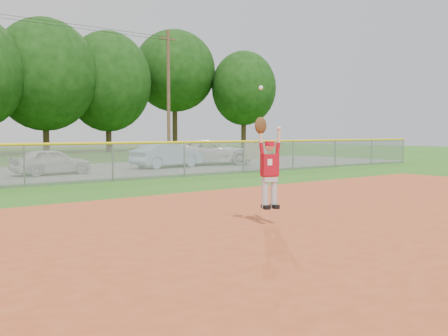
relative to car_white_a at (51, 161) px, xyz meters
The scene contains 10 objects.
ground 14.47m from the car_white_a, 86.57° to the right, with size 120.00×120.00×0.00m, color #275A14.
clay_infield 17.46m from the car_white_a, 87.16° to the right, with size 24.00×16.00×0.04m, color #A23F1D.
parking_strip 1.89m from the car_white_a, 61.23° to the left, with size 44.00×10.00×0.03m, color slate.
car_white_a is the anchor object (origin of this frame).
car_blue 6.54m from the car_white_a, ahead, with size 1.41×4.06×1.34m, color #91BBD9.
car_white_b 9.80m from the car_white_a, ahead, with size 2.46×5.34×1.48m, color white.
sponsor_sign 10.15m from the car_white_a, 16.98° to the right, with size 1.58×0.17×1.41m.
outfield_fence 4.52m from the car_white_a, 78.96° to the right, with size 40.06×0.10×1.55m.
power_lines 8.79m from the car_white_a, 76.17° to the left, with size 19.40×0.24×9.00m.
ballplayer 15.00m from the car_white_a, 92.88° to the right, with size 0.61×0.35×2.48m.
Camera 1 is at (-8.53, -7.90, 1.89)m, focal length 40.00 mm.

